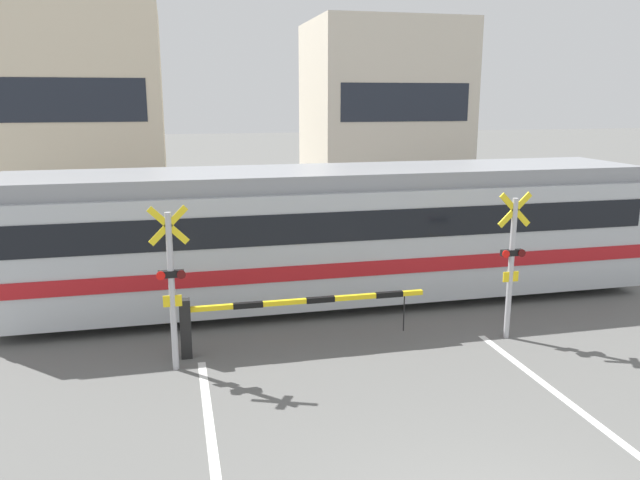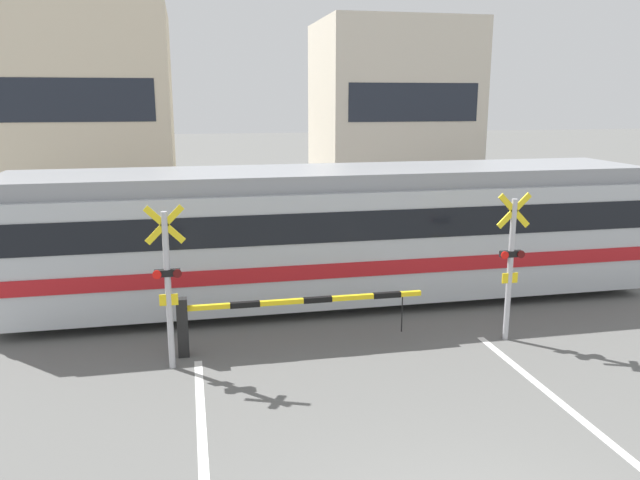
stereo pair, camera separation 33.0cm
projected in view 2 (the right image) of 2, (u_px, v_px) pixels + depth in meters
rail_track_near at (321, 308)px, 14.09m from camera, size 50.00×0.10×0.08m
rail_track_far at (309, 289)px, 15.46m from camera, size 50.00×0.10×0.08m
commuter_train at (335, 230)px, 14.51m from camera, size 14.71×2.94×3.10m
crossing_barrier_near at (254, 312)px, 11.67m from camera, size 4.71×0.20×1.12m
crossing_barrier_far at (353, 239)px, 17.68m from camera, size 4.71×0.20×1.12m
crossing_signal_left at (168, 280)px, 10.72m from camera, size 0.68×0.15×2.93m
crossing_signal_right at (511, 261)px, 12.03m from camera, size 0.68×0.15×2.93m
pedestrian at (267, 220)px, 19.38m from camera, size 0.38×0.22×1.70m
building_left_of_street at (88, 110)px, 26.92m from camera, size 7.10×6.08×8.34m
building_right_of_street at (392, 111)px, 29.72m from camera, size 6.94×6.08×8.14m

